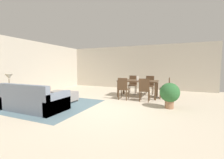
# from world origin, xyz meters

# --- Properties ---
(ground_plane) EXTENTS (10.80, 10.80, 0.00)m
(ground_plane) POSITION_xyz_m (0.00, 0.00, 0.00)
(ground_plane) COLOR beige
(wall_back) EXTENTS (9.00, 0.12, 2.70)m
(wall_back) POSITION_xyz_m (0.00, 5.00, 1.35)
(wall_back) COLOR #BCB2A0
(wall_back) RESTS_ON ground_plane
(wall_left) EXTENTS (0.12, 11.00, 2.70)m
(wall_left) POSITION_xyz_m (-4.50, 0.50, 1.35)
(wall_left) COLOR #BCB2A0
(wall_left) RESTS_ON ground_plane
(area_rug) EXTENTS (3.00, 2.80, 0.01)m
(area_rug) POSITION_xyz_m (-1.85, -0.22, 0.00)
(area_rug) COLOR slate
(area_rug) RESTS_ON ground_plane
(couch) EXTENTS (2.00, 1.00, 0.86)m
(couch) POSITION_xyz_m (-1.87, -0.89, 0.29)
(couch) COLOR slate
(couch) RESTS_ON ground_plane
(ottoman_table) EXTENTS (1.11, 0.57, 0.40)m
(ottoman_table) POSITION_xyz_m (-1.83, 0.39, 0.23)
(ottoman_table) COLOR gray
(ottoman_table) RESTS_ON ground_plane
(side_table) EXTENTS (0.40, 0.40, 0.60)m
(side_table) POSITION_xyz_m (-3.17, -0.80, 0.47)
(side_table) COLOR olive
(side_table) RESTS_ON ground_plane
(table_lamp) EXTENTS (0.26, 0.26, 0.53)m
(table_lamp) POSITION_xyz_m (-3.17, -0.80, 1.01)
(table_lamp) COLOR brown
(table_lamp) RESTS_ON side_table
(dining_table) EXTENTS (1.75, 0.94, 0.76)m
(dining_table) POSITION_xyz_m (0.74, 2.41, 0.67)
(dining_table) COLOR #513823
(dining_table) RESTS_ON ground_plane
(dining_chair_near_left) EXTENTS (0.40, 0.40, 0.92)m
(dining_chair_near_left) POSITION_xyz_m (0.31, 1.58, 0.52)
(dining_chair_near_left) COLOR #513823
(dining_chair_near_left) RESTS_ON ground_plane
(dining_chair_near_right) EXTENTS (0.42, 0.42, 0.92)m
(dining_chair_near_right) POSITION_xyz_m (1.19, 1.57, 0.52)
(dining_chair_near_right) COLOR #513823
(dining_chair_near_right) RESTS_ON ground_plane
(dining_chair_far_left) EXTENTS (0.43, 0.43, 0.92)m
(dining_chair_far_left) POSITION_xyz_m (0.29, 3.25, 0.52)
(dining_chair_far_left) COLOR #513823
(dining_chair_far_left) RESTS_ON ground_plane
(dining_chair_far_right) EXTENTS (0.41, 0.41, 0.92)m
(dining_chair_far_right) POSITION_xyz_m (1.15, 3.27, 0.52)
(dining_chair_far_right) COLOR #513823
(dining_chair_far_right) RESTS_ON ground_plane
(dining_chair_head_east) EXTENTS (0.40, 0.40, 0.92)m
(dining_chair_head_east) POSITION_xyz_m (1.98, 2.43, 0.52)
(dining_chair_head_east) COLOR #513823
(dining_chair_head_east) RESTS_ON ground_plane
(vase_centerpiece) EXTENTS (0.10, 0.10, 0.20)m
(vase_centerpiece) POSITION_xyz_m (0.70, 2.46, 0.86)
(vase_centerpiece) COLOR silver
(vase_centerpiece) RESTS_ON dining_table
(book_on_ottoman) EXTENTS (0.30, 0.25, 0.03)m
(book_on_ottoman) POSITION_xyz_m (-1.71, 0.37, 0.41)
(book_on_ottoman) COLOR #333338
(book_on_ottoman) RESTS_ON ottoman_table
(potted_plant) EXTENTS (0.64, 0.64, 0.85)m
(potted_plant) POSITION_xyz_m (2.12, 0.96, 0.50)
(potted_plant) COLOR #996B4C
(potted_plant) RESTS_ON ground_plane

